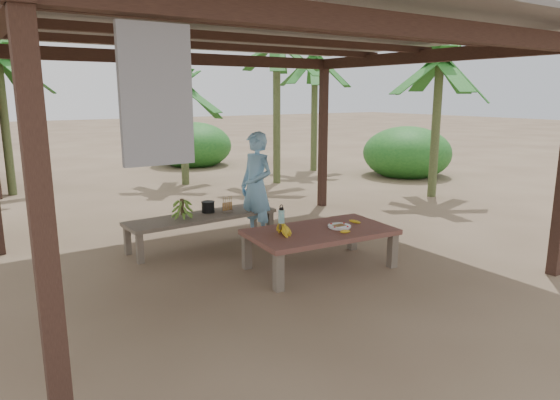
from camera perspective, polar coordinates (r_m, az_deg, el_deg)
ground at (r=6.54m, az=-2.25°, el=-7.25°), size 80.00×80.00×0.00m
pavilion at (r=6.19m, az=-2.51°, el=17.75°), size 6.60×5.60×2.95m
work_table at (r=6.27m, az=4.61°, el=-3.97°), size 1.88×1.15×0.50m
bench at (r=7.28m, az=-8.86°, el=-2.15°), size 2.23×0.71×0.45m
ripe_banana_bunch at (r=5.96m, az=0.02°, el=-3.39°), size 0.29×0.27×0.15m
plate at (r=6.36m, az=6.80°, el=-3.02°), size 0.29×0.29×0.04m
loose_banana_front at (r=6.12m, az=7.46°, el=-3.59°), size 0.17×0.04×0.04m
loose_banana_side at (r=6.61m, az=8.55°, el=-2.45°), size 0.12×0.15×0.04m
water_flask at (r=6.32m, az=0.16°, el=-2.05°), size 0.08×0.08×0.30m
green_banana_stalk at (r=7.10m, az=-11.12°, el=-0.92°), size 0.27×0.27×0.29m
cooking_pot at (r=7.41m, az=-8.22°, el=-0.81°), size 0.18×0.18×0.16m
skewer_rack at (r=7.37m, az=-6.06°, el=-0.49°), size 0.18×0.09×0.24m
woman at (r=7.39m, az=-2.71°, el=1.51°), size 0.50×0.66×1.63m
banana_plant_ne at (r=12.22m, az=-0.39°, el=16.45°), size 1.80×1.80×3.60m
banana_plant_n at (r=12.20m, az=-11.11°, el=11.61°), size 1.80×1.80×2.59m
banana_plant_e at (r=11.01m, az=17.76°, el=13.85°), size 1.80×1.80×3.10m
banana_plant_far at (r=14.30m, az=4.01°, el=14.96°), size 1.80×1.80×3.39m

